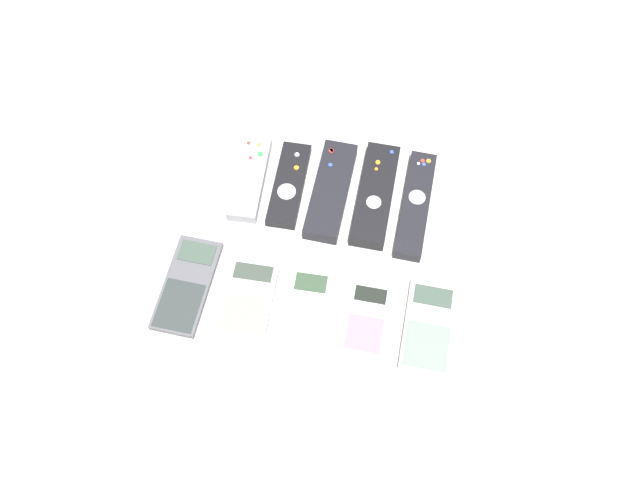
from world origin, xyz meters
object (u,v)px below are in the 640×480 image
(remote_2, at_px, (330,191))
(remote_4, at_px, (415,205))
(remote_3, at_px, (375,195))
(calculator_0, at_px, (187,285))
(remote_1, at_px, (289,185))
(calculator_1, at_px, (248,299))
(calculator_3, at_px, (367,319))
(remote_0, at_px, (250,178))
(calculator_2, at_px, (309,312))
(calculator_4, at_px, (429,327))

(remote_2, height_order, remote_4, remote_2)
(remote_3, relative_size, calculator_0, 1.18)
(remote_1, relative_size, calculator_1, 1.30)
(calculator_1, bearing_deg, calculator_3, -0.81)
(remote_3, distance_m, calculator_0, 0.34)
(remote_2, bearing_deg, calculator_1, -111.52)
(remote_0, xyz_separation_m, calculator_2, (0.14, -0.21, -0.01))
(remote_0, distance_m, remote_4, 0.28)
(remote_0, distance_m, remote_2, 0.14)
(remote_0, height_order, remote_2, remote_2)
(remote_4, bearing_deg, calculator_1, -136.06)
(remote_4, distance_m, calculator_1, 0.31)
(remote_0, bearing_deg, remote_3, -1.79)
(calculator_2, bearing_deg, remote_4, 55.55)
(remote_4, relative_size, calculator_1, 1.60)
(remote_4, bearing_deg, calculator_2, -121.13)
(calculator_2, bearing_deg, remote_1, 107.70)
(remote_0, bearing_deg, calculator_2, -59.26)
(remote_4, bearing_deg, remote_1, -178.78)
(remote_4, xyz_separation_m, calculator_2, (-0.14, -0.22, -0.01))
(remote_4, xyz_separation_m, calculator_4, (0.05, -0.21, -0.00))
(remote_1, height_order, calculator_4, remote_1)
(remote_2, bearing_deg, calculator_4, -46.12)
(remote_1, bearing_deg, remote_4, -1.39)
(remote_2, distance_m, remote_4, 0.14)
(remote_3, bearing_deg, remote_0, -177.99)
(remote_3, relative_size, calculator_1, 1.53)
(remote_1, distance_m, remote_4, 0.21)
(remote_2, xyz_separation_m, calculator_0, (-0.19, -0.21, -0.01))
(remote_1, xyz_separation_m, remote_3, (0.15, 0.00, 0.01))
(calculator_1, bearing_deg, remote_0, 101.31)
(calculator_4, bearing_deg, remote_0, 148.66)
(remote_1, height_order, remote_2, remote_2)
(calculator_2, relative_size, calculator_4, 0.97)
(remote_2, xyz_separation_m, calculator_4, (0.19, -0.20, -0.01))
(remote_2, bearing_deg, remote_1, 179.91)
(remote_0, distance_m, calculator_1, 0.22)
(remote_0, relative_size, remote_3, 0.86)
(remote_1, bearing_deg, calculator_0, -120.73)
(remote_2, bearing_deg, calculator_3, -64.46)
(remote_4, distance_m, calculator_3, 0.22)
(remote_1, relative_size, calculator_4, 1.15)
(remote_0, distance_m, calculator_4, 0.38)
(calculator_1, bearing_deg, remote_2, 65.42)
(calculator_0, relative_size, calculator_2, 1.19)
(calculator_0, bearing_deg, calculator_1, -1.88)
(remote_1, relative_size, calculator_0, 1.01)
(remote_0, relative_size, calculator_2, 1.20)
(remote_3, xyz_separation_m, calculator_1, (-0.16, -0.22, -0.00))
(calculator_2, bearing_deg, remote_0, 122.06)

